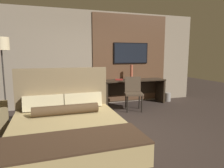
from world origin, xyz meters
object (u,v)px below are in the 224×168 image
object	(u,v)px
floor_lamp	(2,51)
desk_chair	(133,90)
waste_bin	(167,97)
vase_tall	(131,72)
bed	(69,133)
desk	(133,87)
book	(119,80)
tv	(131,53)

from	to	relation	value
floor_lamp	desk_chair	bearing A→B (deg)	-0.34
waste_bin	vase_tall	bearing A→B (deg)	178.57
vase_tall	waste_bin	xyz separation A→B (m)	(1.28, -0.03, -0.85)
desk_chair	vase_tall	distance (m)	0.80
bed	floor_lamp	world-z (taller)	floor_lamp
waste_bin	bed	bearing A→B (deg)	-143.90
desk	floor_lamp	xyz separation A→B (m)	(-3.47, -0.65, 1.08)
vase_tall	book	xyz separation A→B (m)	(-0.39, 0.04, -0.21)
desk	waste_bin	size ratio (longest dim) A/B	6.94
tv	vase_tall	distance (m)	0.64
desk	waste_bin	distance (m)	1.26
desk	tv	world-z (taller)	tv
bed	vase_tall	bearing A→B (deg)	49.59
tv	bed	bearing A→B (deg)	-128.76
vase_tall	book	world-z (taller)	vase_tall
tv	floor_lamp	world-z (taller)	floor_lamp
floor_lamp	vase_tall	bearing A→B (deg)	10.35
bed	tv	distance (m)	3.82
vase_tall	waste_bin	distance (m)	1.54
desk_chair	waste_bin	bearing A→B (deg)	37.23
tv	waste_bin	bearing A→B (deg)	-13.57
desk	waste_bin	world-z (taller)	desk
floor_lamp	vase_tall	world-z (taller)	floor_lamp
desk	vase_tall	world-z (taller)	vase_tall
bed	desk_chair	bearing A→B (deg)	44.45
desk	vase_tall	size ratio (longest dim) A/B	4.27
bed	desk	xyz separation A→B (m)	(2.26, 2.59, 0.21)
tv	vase_tall	world-z (taller)	tv
desk_chair	floor_lamp	size ratio (longest dim) A/B	0.48
desk_chair	tv	bearing A→B (deg)	86.59
book	vase_tall	bearing A→B (deg)	-5.64
bed	desk_chair	size ratio (longest dim) A/B	2.27
bed	book	bearing A→B (deg)	55.45
tv	book	xyz separation A→B (m)	(-0.47, -0.22, -0.79)
floor_lamp	desk	bearing A→B (deg)	10.66
book	waste_bin	distance (m)	1.79
floor_lamp	tv	bearing A→B (deg)	14.18
desk_chair	book	size ratio (longest dim) A/B	3.58
desk	desk_chair	world-z (taller)	desk_chair
tv	waste_bin	distance (m)	1.89
book	floor_lamp	bearing A→B (deg)	-167.63
desk_chair	book	xyz separation A→B (m)	(-0.17, 0.68, 0.22)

